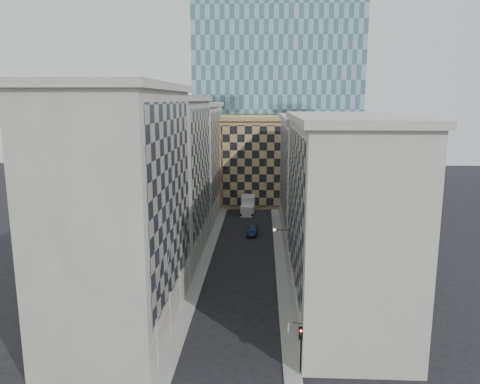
% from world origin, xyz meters
% --- Properties ---
extents(sidewalk_west, '(1.50, 100.00, 0.15)m').
position_xyz_m(sidewalk_west, '(-5.25, 30.00, 0.07)').
color(sidewalk_west, gray).
rests_on(sidewalk_west, ground).
extents(sidewalk_east, '(1.50, 100.00, 0.15)m').
position_xyz_m(sidewalk_east, '(5.25, 30.00, 0.07)').
color(sidewalk_east, gray).
rests_on(sidewalk_east, ground).
extents(bldg_left_a, '(10.80, 22.80, 23.70)m').
position_xyz_m(bldg_left_a, '(-10.88, 11.00, 11.82)').
color(bldg_left_a, gray).
rests_on(bldg_left_a, ground).
extents(bldg_left_b, '(10.80, 22.80, 22.70)m').
position_xyz_m(bldg_left_b, '(-10.88, 33.00, 11.32)').
color(bldg_left_b, gray).
rests_on(bldg_left_b, ground).
extents(bldg_left_c, '(10.80, 22.80, 21.70)m').
position_xyz_m(bldg_left_c, '(-10.88, 55.00, 10.83)').
color(bldg_left_c, gray).
rests_on(bldg_left_c, ground).
extents(bldg_right_a, '(10.80, 26.80, 20.70)m').
position_xyz_m(bldg_right_a, '(10.88, 15.00, 10.32)').
color(bldg_right_a, '#ACA89E').
rests_on(bldg_right_a, ground).
extents(bldg_right_b, '(10.80, 28.80, 19.70)m').
position_xyz_m(bldg_right_b, '(10.89, 42.00, 9.85)').
color(bldg_right_b, '#ACA89E').
rests_on(bldg_right_b, ground).
extents(tan_block, '(16.80, 14.80, 18.80)m').
position_xyz_m(tan_block, '(2.00, 67.90, 9.44)').
color(tan_block, tan).
rests_on(tan_block, ground).
extents(church_tower, '(7.20, 7.20, 51.50)m').
position_xyz_m(church_tower, '(0.00, 82.00, 26.95)').
color(church_tower, '#2D2823').
rests_on(church_tower, ground).
extents(flagpoles_left, '(0.10, 6.33, 2.33)m').
position_xyz_m(flagpoles_left, '(-5.90, 6.00, 8.00)').
color(flagpoles_left, gray).
rests_on(flagpoles_left, ground).
extents(bracket_lamp, '(1.98, 0.36, 0.36)m').
position_xyz_m(bracket_lamp, '(4.38, 24.00, 6.20)').
color(bracket_lamp, black).
rests_on(bracket_lamp, ground).
extents(traffic_light, '(0.48, 0.47, 3.92)m').
position_xyz_m(traffic_light, '(5.90, 2.60, 2.96)').
color(traffic_light, black).
rests_on(traffic_light, sidewalk_east).
extents(box_truck, '(2.79, 6.32, 3.41)m').
position_xyz_m(box_truck, '(-0.17, 57.73, 1.48)').
color(box_truck, silver).
rests_on(box_truck, ground).
extents(dark_car, '(1.86, 4.56, 1.47)m').
position_xyz_m(dark_car, '(1.06, 42.64, 0.74)').
color(dark_car, '#111B3E').
rests_on(dark_car, ground).
extents(shop_sign, '(1.19, 0.69, 0.77)m').
position_xyz_m(shop_sign, '(4.96, 3.11, 3.84)').
color(shop_sign, black).
rests_on(shop_sign, ground).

